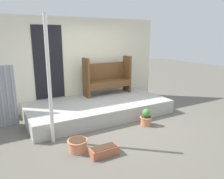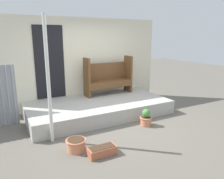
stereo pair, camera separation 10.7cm
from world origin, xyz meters
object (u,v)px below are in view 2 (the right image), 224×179
at_px(flower_pot_left, 76,144).
at_px(support_post, 48,81).
at_px(planter_box_rect, 102,151).
at_px(flower_pot_middle, 146,118).
at_px(bench, 108,76).

bearing_deg(flower_pot_left, support_post, 116.71).
relative_size(support_post, planter_box_rect, 4.86).
bearing_deg(flower_pot_middle, bench, 91.76).
height_order(bench, planter_box_rect, bench).
relative_size(support_post, flower_pot_left, 6.47).
bearing_deg(support_post, flower_pot_middle, -6.44).
bearing_deg(flower_pot_left, flower_pot_middle, 10.80).
bearing_deg(flower_pot_left, planter_box_rect, -45.71).
bearing_deg(support_post, flower_pot_left, -63.29).
relative_size(flower_pot_left, planter_box_rect, 0.75).
xyz_separation_m(support_post, flower_pot_left, (0.30, -0.60, -1.12)).
distance_m(bench, planter_box_rect, 3.08).
relative_size(bench, flower_pot_middle, 3.63).
distance_m(support_post, bench, 2.68).
bearing_deg(flower_pot_left, bench, 50.99).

